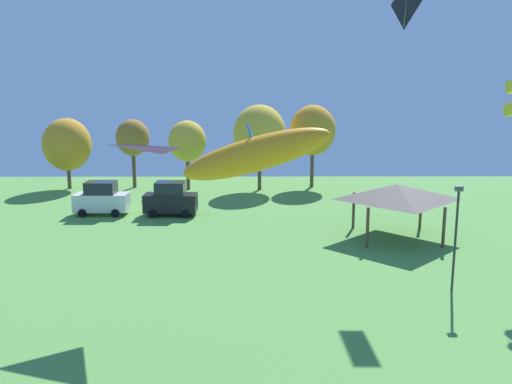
% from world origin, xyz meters
% --- Properties ---
extents(kite_flying_0, '(5.30, 2.36, 2.54)m').
position_xyz_m(kite_flying_0, '(0.14, 17.60, 7.77)').
color(kite_flying_0, orange).
extents(kite_flying_1, '(3.20, 2.63, 0.63)m').
position_xyz_m(kite_flying_1, '(-4.25, 26.15, 5.75)').
color(kite_flying_1, purple).
extents(kite_flying_6, '(1.12, 3.00, 3.18)m').
position_xyz_m(kite_flying_6, '(9.14, 33.62, 14.80)').
color(kite_flying_6, black).
extents(parked_car_leftmost, '(4.15, 2.08, 2.63)m').
position_xyz_m(parked_car_leftmost, '(-11.78, 41.88, 1.28)').
color(parked_car_leftmost, silver).
rests_on(parked_car_leftmost, ground).
extents(parked_car_second_from_left, '(4.10, 2.10, 2.67)m').
position_xyz_m(parked_car_second_from_left, '(-6.32, 41.56, 1.29)').
color(parked_car_second_from_left, black).
rests_on(parked_car_second_from_left, ground).
extents(park_pavilion, '(6.16, 6.15, 3.60)m').
position_xyz_m(park_pavilion, '(9.60, 35.23, 3.08)').
color(park_pavilion, brown).
rests_on(park_pavilion, ground).
extents(light_post_1, '(0.36, 0.20, 5.26)m').
position_xyz_m(light_post_1, '(9.92, 25.58, 3.02)').
color(light_post_1, '#2D2D33').
rests_on(light_post_1, ground).
extents(treeline_tree_0, '(4.63, 4.63, 6.90)m').
position_xyz_m(treeline_tree_0, '(-18.00, 52.93, 4.35)').
color(treeline_tree_0, brown).
rests_on(treeline_tree_0, ground).
extents(treeline_tree_1, '(3.25, 3.25, 6.75)m').
position_xyz_m(treeline_tree_1, '(-11.70, 53.46, 4.93)').
color(treeline_tree_1, brown).
rests_on(treeline_tree_1, ground).
extents(treeline_tree_2, '(3.60, 3.60, 6.71)m').
position_xyz_m(treeline_tree_2, '(-6.22, 52.39, 4.71)').
color(treeline_tree_2, brown).
rests_on(treeline_tree_2, ground).
extents(treeline_tree_3, '(5.04, 5.04, 8.22)m').
position_xyz_m(treeline_tree_3, '(0.74, 52.18, 5.44)').
color(treeline_tree_3, brown).
rests_on(treeline_tree_3, ground).
extents(treeline_tree_4, '(4.49, 4.49, 8.14)m').
position_xyz_m(treeline_tree_4, '(5.99, 53.72, 5.65)').
color(treeline_tree_4, brown).
rests_on(treeline_tree_4, ground).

